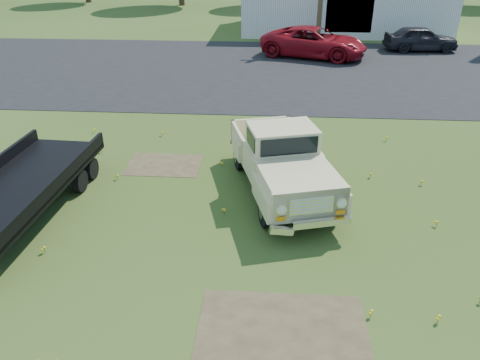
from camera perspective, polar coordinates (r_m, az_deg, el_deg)
name	(u,v)px	position (r m, az deg, el deg)	size (l,w,h in m)	color
ground	(217,232)	(11.01, -2.84, -6.40)	(140.00, 140.00, 0.00)	#364E19
asphalt_lot	(250,69)	(24.85, 1.21, 13.33)	(90.00, 14.00, 0.02)	black
dirt_patch_a	(282,332)	(8.64, 5.20, -17.98)	(3.00, 2.00, 0.01)	#463B25
dirt_patch_b	(164,165)	(14.33, -9.20, 1.85)	(2.20, 1.60, 0.01)	#463B25
vintage_pickup_truck	(281,160)	(12.33, 5.06, 2.50)	(2.01, 5.16, 1.87)	beige
flatbed_trailer	(16,184)	(12.43, -25.65, -0.49)	(2.11, 6.33, 1.73)	black
red_pickup	(314,42)	(27.68, 9.00, 16.23)	(2.69, 5.83, 1.62)	maroon
dark_sedan	(421,39)	(30.83, 21.17, 15.76)	(1.69, 4.21, 1.43)	black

